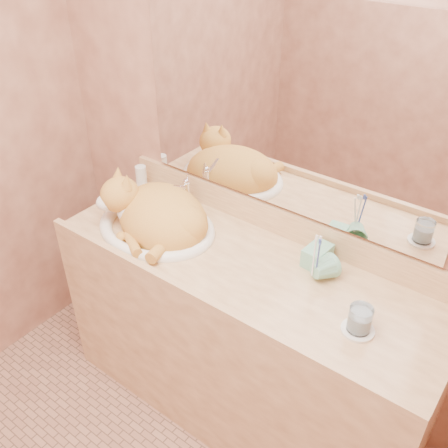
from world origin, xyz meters
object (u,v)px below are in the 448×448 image
Objects in this scene: cat at (155,212)px; toothbrush_cup at (314,273)px; soap_dispenser at (310,253)px; vanity_counter at (241,341)px; water_glass at (360,319)px; sink_basin at (155,212)px.

toothbrush_cup is at bearing 25.13° from cat.
cat reaches higher than soap_dispenser.
vanity_counter is 17.48× the size of water_glass.
toothbrush_cup is (0.70, 0.09, -0.04)m from sink_basin.
cat is 0.94m from water_glass.
sink_basin reaches higher than vanity_counter.
sink_basin is at bearing -20.03° from cat.
sink_basin reaches higher than water_glass.
soap_dispenser is at bearing 135.90° from toothbrush_cup.
cat is 4.74× the size of toothbrush_cup.
sink_basin is 0.01m from cat.
vanity_counter is at bearing 20.04° from cat.
water_glass is at bearing -26.91° from soap_dispenser.
toothbrush_cup is at bearing 15.30° from vanity_counter.
toothbrush_cup is 1.06× the size of water_glass.
cat reaches higher than toothbrush_cup.
cat is at bearing 177.51° from water_glass.
vanity_counter is 9.11× the size of soap_dispenser.
water_glass is (0.94, -0.04, -0.03)m from sink_basin.
vanity_counter is 16.47× the size of toothbrush_cup.
toothbrush_cup is at bearing 151.34° from water_glass.
cat is 5.04× the size of water_glass.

